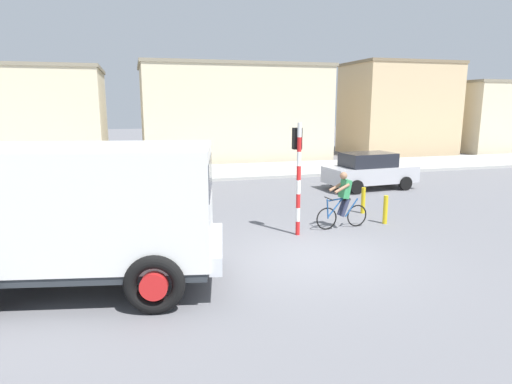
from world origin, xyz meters
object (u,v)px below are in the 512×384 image
object	(u,v)px
bollard_far	(363,200)
traffic_light_pole	(298,163)
car_red_near	(122,176)
car_white_mid	(370,171)
pedestrian_near_kerb	(184,177)
bollard_near	(385,210)
truck_foreground	(81,208)
cyclist	(343,200)

from	to	relation	value
bollard_far	traffic_light_pole	bearing A→B (deg)	-150.76
car_red_near	car_white_mid	bearing A→B (deg)	-7.48
car_white_mid	bollard_far	bearing A→B (deg)	-122.07
car_white_mid	pedestrian_near_kerb	size ratio (longest dim) A/B	2.55
traffic_light_pole	bollard_near	world-z (taller)	traffic_light_pole
car_white_mid	pedestrian_near_kerb	distance (m)	8.12
truck_foreground	bollard_near	bearing A→B (deg)	17.56
pedestrian_near_kerb	car_red_near	bearing A→B (deg)	156.07
bollard_far	cyclist	bearing A→B (deg)	-135.57
car_white_mid	pedestrian_near_kerb	bearing A→B (deg)	177.72
bollard_near	bollard_far	bearing A→B (deg)	90.00
cyclist	pedestrian_near_kerb	bearing A→B (deg)	125.67
car_white_mid	bollard_near	world-z (taller)	car_white_mid
cyclist	pedestrian_near_kerb	distance (m)	7.08
pedestrian_near_kerb	bollard_far	size ratio (longest dim) A/B	1.80
traffic_light_pole	car_white_mid	bearing A→B (deg)	45.61
traffic_light_pole	car_red_near	distance (m)	8.70
pedestrian_near_kerb	bollard_near	xyz separation A→B (m)	(5.65, -5.66, -0.40)
car_white_mid	bollard_far	distance (m)	4.66
truck_foreground	car_red_near	bearing A→B (deg)	86.75
car_white_mid	bollard_near	size ratio (longest dim) A/B	4.59
bollard_near	traffic_light_pole	bearing A→B (deg)	-174.06
truck_foreground	bollard_far	distance (m)	9.58
cyclist	car_red_near	distance (m)	9.42
car_red_near	pedestrian_near_kerb	distance (m)	2.60
car_white_mid	bollard_near	xyz separation A→B (m)	(-2.47, -5.34, -0.37)
truck_foreground	cyclist	world-z (taller)	truck_foreground
pedestrian_near_kerb	traffic_light_pole	bearing A→B (deg)	-66.70
car_red_near	traffic_light_pole	bearing A→B (deg)	-54.85
pedestrian_near_kerb	bollard_far	world-z (taller)	pedestrian_near_kerb
cyclist	bollard_far	size ratio (longest dim) A/B	1.92
truck_foreground	cyclist	xyz separation A→B (m)	(7.04, 2.62, -0.80)
truck_foreground	bollard_near	size ratio (longest dim) A/B	6.43
bollard_far	car_white_mid	bearing A→B (deg)	57.93
bollard_far	car_red_near	bearing A→B (deg)	146.47
truck_foreground	bollard_near	distance (m)	9.06
car_red_near	bollard_near	xyz separation A→B (m)	(8.03, -6.72, -0.37)
truck_foreground	pedestrian_near_kerb	bearing A→B (deg)	70.81
car_white_mid	pedestrian_near_kerb	world-z (taller)	pedestrian_near_kerb
truck_foreground	cyclist	size ratio (longest dim) A/B	3.35
car_white_mid	pedestrian_near_kerb	xyz separation A→B (m)	(-8.12, 0.32, 0.03)
pedestrian_near_kerb	cyclist	bearing A→B (deg)	-54.33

